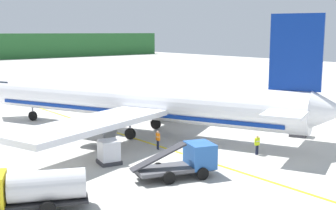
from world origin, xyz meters
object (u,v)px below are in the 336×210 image
Objects in this scene: service_truck_fuel at (28,188)px; cargo_container_mid at (299,127)px; crew_loader_left at (257,143)px; cargo_container_far at (109,152)px; service_truck_baggage at (188,160)px; crew_marshaller at (158,139)px; airliner_foreground at (136,101)px.

service_truck_fuel reaches higher than cargo_container_mid.
cargo_container_mid is at bearing 11.18° from crew_loader_left.
service_truck_baggage is at bearing -66.14° from cargo_container_far.
cargo_container_far reaches higher than crew_loader_left.
crew_loader_left is (-8.59, -1.70, 0.06)m from cargo_container_mid.
cargo_container_far reaches higher than crew_marshaller.
cargo_container_mid is at bearing -19.62° from crew_marshaller.
service_truck_baggage is at bearing -110.44° from airliner_foreground.
airliner_foreground is 11.19m from cargo_container_far.
cargo_container_far is at bearing 152.39° from crew_loader_left.
airliner_foreground is 20.95m from service_truck_fuel.
airliner_foreground reaches higher than service_truck_baggage.
service_truck_fuel reaches higher than crew_marshaller.
service_truck_baggage reaches higher than service_truck_fuel.
airliner_foreground is 18.71× the size of cargo_container_mid.
airliner_foreground is at bearing 135.38° from cargo_container_mid.
service_truck_fuel is at bearing 177.97° from crew_loader_left.
crew_marshaller is (5.65, 0.89, 0.05)m from cargo_container_far.
crew_marshaller is at bearing 8.93° from cargo_container_far.
crew_loader_left is at bearing 3.32° from service_truck_baggage.
crew_loader_left is (19.80, -0.70, -0.39)m from service_truck_fuel.
airliner_foreground is at bearing 37.26° from service_truck_fuel.
service_truck_fuel is 10.08m from cargo_container_far.
crew_marshaller is 8.67m from crew_loader_left.
cargo_container_far reaches higher than cargo_container_mid.
airliner_foreground reaches higher than crew_loader_left.
crew_loader_left is (8.35, 0.48, -0.18)m from service_truck_baggage.
crew_loader_left is at bearing -2.03° from service_truck_fuel.
cargo_container_mid is at bearing -11.82° from cargo_container_far.
service_truck_fuel reaches higher than cargo_container_far.
cargo_container_mid is 20.15m from cargo_container_far.
service_truck_baggage is 8.36m from crew_loader_left.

